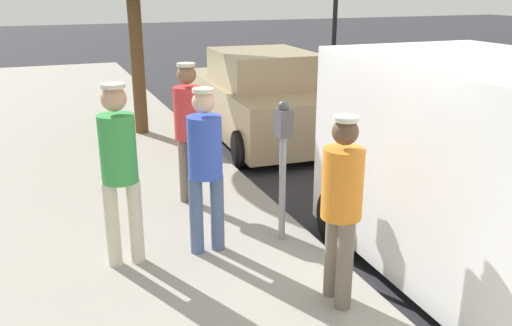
% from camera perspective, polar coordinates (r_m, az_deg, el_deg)
% --- Properties ---
extents(ground_plane, '(80.00, 80.00, 0.00)m').
position_cam_1_polar(ground_plane, '(6.04, 17.86, -9.86)').
color(ground_plane, '#2D2D33').
extents(parking_meter_near, '(0.14, 0.18, 1.52)m').
position_cam_1_polar(parking_meter_near, '(5.53, 2.89, 1.65)').
color(parking_meter_near, gray).
rests_on(parking_meter_near, sidewalk_slab).
extents(pedestrian_in_blue, '(0.36, 0.34, 1.69)m').
position_cam_1_polar(pedestrian_in_blue, '(5.31, -5.41, 0.19)').
color(pedestrian_in_blue, '#4C608C').
rests_on(pedestrian_in_blue, sidewalk_slab).
extents(pedestrian_in_orange, '(0.34, 0.36, 1.65)m').
position_cam_1_polar(pedestrian_in_orange, '(4.47, 9.07, -3.92)').
color(pedestrian_in_orange, '#726656').
rests_on(pedestrian_in_orange, sidewalk_slab).
extents(pedestrian_in_red, '(0.34, 0.34, 1.76)m').
position_cam_1_polar(pedestrian_in_red, '(6.55, -7.18, 4.01)').
color(pedestrian_in_red, '#726656').
rests_on(pedestrian_in_red, sidewalk_slab).
extents(pedestrian_in_green, '(0.36, 0.34, 1.79)m').
position_cam_1_polar(pedestrian_in_green, '(5.17, -14.32, -0.09)').
color(pedestrian_in_green, beige).
rests_on(pedestrian_in_green, sidewalk_slab).
extents(parked_sedan_behind, '(2.13, 4.49, 1.65)m').
position_cam_1_polar(parked_sedan_behind, '(10.18, 0.41, 6.86)').
color(parked_sedan_behind, tan).
rests_on(parked_sedan_behind, ground).
extents(fire_hydrant, '(0.24, 0.24, 0.86)m').
position_cam_1_polar(fire_hydrant, '(9.07, -7.66, 4.11)').
color(fire_hydrant, red).
rests_on(fire_hydrant, sidewalk_slab).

